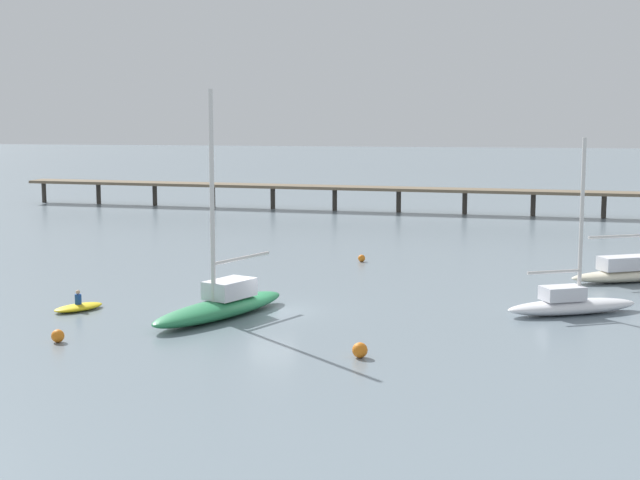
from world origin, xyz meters
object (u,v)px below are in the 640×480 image
pier (526,180)px  mooring_buoy_outer (360,350)px  dinghy_yellow (78,307)px  mooring_buoy_mid (58,336)px  mooring_buoy_inner (362,258)px  sailboat_green (221,303)px  sailboat_cream (633,269)px  sailboat_white (571,302)px

pier → mooring_buoy_outer: pier is taller
dinghy_yellow → mooring_buoy_outer: dinghy_yellow is taller
mooring_buoy_mid → mooring_buoy_outer: size_ratio=0.90×
dinghy_yellow → mooring_buoy_inner: size_ratio=6.18×
sailboat_green → mooring_buoy_mid: sailboat_green is taller
mooring_buoy_inner → mooring_buoy_mid: (-11.68, -25.64, 0.05)m
sailboat_green → mooring_buoy_mid: bearing=-133.9°
mooring_buoy_inner → pier: bearing=66.9°
sailboat_cream → sailboat_white: (-4.91, -10.54, -0.14)m
sailboat_green → mooring_buoy_outer: sailboat_green is taller
pier → sailboat_green: sailboat_green is taller
pier → dinghy_yellow: 56.28m
sailboat_cream → mooring_buoy_inner: sailboat_cream is taller
pier → sailboat_white: size_ratio=8.11×
sailboat_green → mooring_buoy_inner: 19.85m
pier → dinghy_yellow: (-26.66, -49.45, -3.36)m
pier → mooring_buoy_inner: 33.63m
pier → sailboat_cream: size_ratio=6.03×
pier → sailboat_white: (-0.17, -46.36, -2.90)m
pier → mooring_buoy_inner: size_ratio=149.22×
pier → dinghy_yellow: pier is taller
dinghy_yellow → mooring_buoy_outer: 17.99m
mooring_buoy_outer → mooring_buoy_mid: bearing=177.4°
pier → mooring_buoy_mid: pier is taller
sailboat_white → mooring_buoy_outer: sailboat_white is taller
sailboat_white → mooring_buoy_outer: (-10.20, -10.71, -0.31)m
sailboat_cream → mooring_buoy_mid: size_ratio=20.43×
sailboat_cream → mooring_buoy_mid: (-29.56, -20.60, -0.48)m
mooring_buoy_mid → pier: bearing=66.3°
sailboat_green → sailboat_white: size_ratio=1.26×
pier → mooring_buoy_outer: bearing=-100.3°
sailboat_cream → mooring_buoy_outer: bearing=-125.4°
sailboat_cream → mooring_buoy_outer: 26.08m
sailboat_white → mooring_buoy_mid: bearing=-157.8°
mooring_buoy_inner → mooring_buoy_mid: 28.18m
sailboat_green → mooring_buoy_inner: (5.38, 19.10, -0.52)m
sailboat_cream → dinghy_yellow: size_ratio=4.01×
sailboat_green → mooring_buoy_inner: sailboat_green is taller
sailboat_white → dinghy_yellow: sailboat_white is taller
sailboat_cream → dinghy_yellow: bearing=-156.5°
dinghy_yellow → mooring_buoy_inner: (13.53, 18.67, 0.05)m
sailboat_cream → mooring_buoy_outer: sailboat_cream is taller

